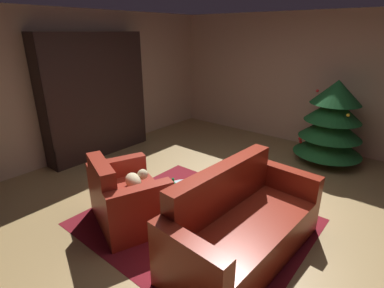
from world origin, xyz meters
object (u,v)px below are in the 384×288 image
object	(u,v)px
bottle_on_table	(173,191)
couch_red	(241,227)
armchair_red	(127,199)
book_stack_on_table	(188,192)
coffee_table	(187,196)
bookshelf_unit	(102,96)
decorated_tree	(332,123)

from	to	relation	value
bottle_on_table	couch_red	bearing A→B (deg)	11.11
armchair_red	book_stack_on_table	xyz separation A→B (m)	(0.64, 0.39, 0.16)
couch_red	book_stack_on_table	distance (m)	0.74
coffee_table	bottle_on_table	bearing A→B (deg)	-102.44
bookshelf_unit	bottle_on_table	distance (m)	2.93
bookshelf_unit	book_stack_on_table	size ratio (longest dim) A/B	10.55
couch_red	decorated_tree	distance (m)	3.04
armchair_red	bottle_on_table	distance (m)	0.64
coffee_table	decorated_tree	distance (m)	3.10
couch_red	book_stack_on_table	world-z (taller)	couch_red
decorated_tree	couch_red	bearing A→B (deg)	-89.81
bottle_on_table	armchair_red	bearing A→B (deg)	-156.61
bookshelf_unit	armchair_red	distance (m)	2.59
coffee_table	book_stack_on_table	world-z (taller)	book_stack_on_table
armchair_red	couch_red	bearing A→B (deg)	16.33
bookshelf_unit	armchair_red	bearing A→B (deg)	-30.07
book_stack_on_table	bottle_on_table	world-z (taller)	bottle_on_table
armchair_red	coffee_table	size ratio (longest dim) A/B	1.70
bookshelf_unit	coffee_table	xyz separation A→B (m)	(2.73, -0.80, -0.71)
bookshelf_unit	decorated_tree	xyz separation A→B (m)	(3.49, 2.18, -0.35)
bookshelf_unit	book_stack_on_table	bearing A→B (deg)	-16.83
couch_red	coffee_table	distance (m)	0.77
book_stack_on_table	decorated_tree	world-z (taller)	decorated_tree
bottle_on_table	book_stack_on_table	bearing A→B (deg)	60.54
book_stack_on_table	bottle_on_table	bearing A→B (deg)	-119.46
decorated_tree	book_stack_on_table	bearing A→B (deg)	-103.23
couch_red	armchair_red	bearing A→B (deg)	-163.67
bookshelf_unit	book_stack_on_table	distance (m)	2.97
book_stack_on_table	decorated_tree	distance (m)	3.11
armchair_red	decorated_tree	bearing A→B (deg)	68.36
couch_red	bottle_on_table	size ratio (longest dim) A/B	7.45
armchair_red	coffee_table	bearing A→B (deg)	35.71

